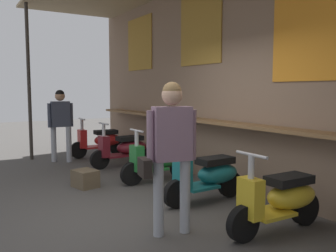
{
  "coord_description": "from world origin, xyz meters",
  "views": [
    {
      "loc": [
        4.17,
        -2.18,
        1.64
      ],
      "look_at": [
        -1.49,
        1.31,
        0.98
      ],
      "focal_mm": 38.7,
      "sensor_mm": 36.0,
      "label": 1
    }
  ],
  "objects_px": {
    "shopper_browsing": "(61,118)",
    "merchandise_crate": "(85,179)",
    "scooter_red": "(101,141)",
    "scooter_maroon": "(125,148)",
    "scooter_green": "(161,160)",
    "scooter_yellow": "(281,199)",
    "shopper_with_handbag": "(171,142)",
    "scooter_teal": "(209,175)"
  },
  "relations": [
    {
      "from": "scooter_maroon",
      "to": "shopper_with_handbag",
      "type": "xyz_separation_m",
      "value": [
        3.68,
        -1.13,
        0.68
      ]
    },
    {
      "from": "scooter_red",
      "to": "scooter_teal",
      "type": "xyz_separation_m",
      "value": [
        4.31,
        0.0,
        0.0
      ]
    },
    {
      "from": "scooter_red",
      "to": "shopper_with_handbag",
      "type": "relative_size",
      "value": 0.81
    },
    {
      "from": "scooter_red",
      "to": "scooter_teal",
      "type": "height_order",
      "value": "same"
    },
    {
      "from": "scooter_yellow",
      "to": "merchandise_crate",
      "type": "height_order",
      "value": "scooter_yellow"
    },
    {
      "from": "scooter_red",
      "to": "merchandise_crate",
      "type": "bearing_deg",
      "value": 65.51
    },
    {
      "from": "shopper_browsing",
      "to": "scooter_maroon",
      "type": "bearing_deg",
      "value": -134.26
    },
    {
      "from": "scooter_maroon",
      "to": "merchandise_crate",
      "type": "relative_size",
      "value": 3.4
    },
    {
      "from": "scooter_maroon",
      "to": "scooter_teal",
      "type": "relative_size",
      "value": 1.0
    },
    {
      "from": "scooter_maroon",
      "to": "shopper_browsing",
      "type": "bearing_deg",
      "value": -50.07
    },
    {
      "from": "scooter_red",
      "to": "shopper_browsing",
      "type": "height_order",
      "value": "shopper_browsing"
    },
    {
      "from": "scooter_yellow",
      "to": "scooter_maroon",
      "type": "bearing_deg",
      "value": -88.75
    },
    {
      "from": "scooter_yellow",
      "to": "merchandise_crate",
      "type": "xyz_separation_m",
      "value": [
        -3.07,
        -1.3,
        -0.24
      ]
    },
    {
      "from": "scooter_maroon",
      "to": "scooter_green",
      "type": "relative_size",
      "value": 1.0
    },
    {
      "from": "scooter_red",
      "to": "scooter_teal",
      "type": "bearing_deg",
      "value": 92.2
    },
    {
      "from": "merchandise_crate",
      "to": "scooter_red",
      "type": "bearing_deg",
      "value": 153.31
    },
    {
      "from": "scooter_red",
      "to": "shopper_with_handbag",
      "type": "distance_m",
      "value": 5.23
    },
    {
      "from": "scooter_yellow",
      "to": "shopper_with_handbag",
      "type": "relative_size",
      "value": 0.81
    },
    {
      "from": "scooter_teal",
      "to": "merchandise_crate",
      "type": "relative_size",
      "value": 3.4
    },
    {
      "from": "scooter_maroon",
      "to": "shopper_browsing",
      "type": "xyz_separation_m",
      "value": [
        -1.2,
        -1.04,
        0.62
      ]
    },
    {
      "from": "scooter_green",
      "to": "scooter_teal",
      "type": "distance_m",
      "value": 1.4
    },
    {
      "from": "scooter_green",
      "to": "shopper_with_handbag",
      "type": "xyz_separation_m",
      "value": [
        2.14,
        -1.13,
        0.68
      ]
    },
    {
      "from": "scooter_red",
      "to": "scooter_yellow",
      "type": "distance_m",
      "value": 5.66
    },
    {
      "from": "scooter_red",
      "to": "scooter_teal",
      "type": "relative_size",
      "value": 1.0
    },
    {
      "from": "shopper_with_handbag",
      "to": "shopper_browsing",
      "type": "xyz_separation_m",
      "value": [
        -4.88,
        0.09,
        -0.05
      ]
    },
    {
      "from": "scooter_maroon",
      "to": "scooter_yellow",
      "type": "distance_m",
      "value": 4.28
    },
    {
      "from": "scooter_maroon",
      "to": "scooter_green",
      "type": "xyz_separation_m",
      "value": [
        1.53,
        0.0,
        0.0
      ]
    },
    {
      "from": "scooter_maroon",
      "to": "scooter_yellow",
      "type": "relative_size",
      "value": 1.0
    },
    {
      "from": "scooter_green",
      "to": "shopper_with_handbag",
      "type": "distance_m",
      "value": 2.52
    },
    {
      "from": "scooter_red",
      "to": "scooter_yellow",
      "type": "bearing_deg",
      "value": 92.2
    },
    {
      "from": "scooter_green",
      "to": "shopper_browsing",
      "type": "height_order",
      "value": "shopper_browsing"
    },
    {
      "from": "scooter_red",
      "to": "scooter_green",
      "type": "xyz_separation_m",
      "value": [
        2.91,
        0.0,
        0.0
      ]
    },
    {
      "from": "scooter_maroon",
      "to": "scooter_teal",
      "type": "distance_m",
      "value": 2.93
    },
    {
      "from": "scooter_green",
      "to": "shopper_browsing",
      "type": "distance_m",
      "value": 2.99
    },
    {
      "from": "scooter_green",
      "to": "shopper_with_handbag",
      "type": "height_order",
      "value": "shopper_with_handbag"
    },
    {
      "from": "merchandise_crate",
      "to": "scooter_teal",
      "type": "bearing_deg",
      "value": 37.13
    },
    {
      "from": "scooter_teal",
      "to": "shopper_browsing",
      "type": "distance_m",
      "value": 4.31
    },
    {
      "from": "shopper_browsing",
      "to": "merchandise_crate",
      "type": "height_order",
      "value": "shopper_browsing"
    },
    {
      "from": "scooter_maroon",
      "to": "scooter_yellow",
      "type": "xyz_separation_m",
      "value": [
        4.28,
        -0.0,
        0.0
      ]
    },
    {
      "from": "scooter_green",
      "to": "scooter_red",
      "type": "bearing_deg",
      "value": -89.44
    },
    {
      "from": "scooter_red",
      "to": "scooter_maroon",
      "type": "height_order",
      "value": "same"
    },
    {
      "from": "scooter_red",
      "to": "merchandise_crate",
      "type": "distance_m",
      "value": 2.91
    }
  ]
}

